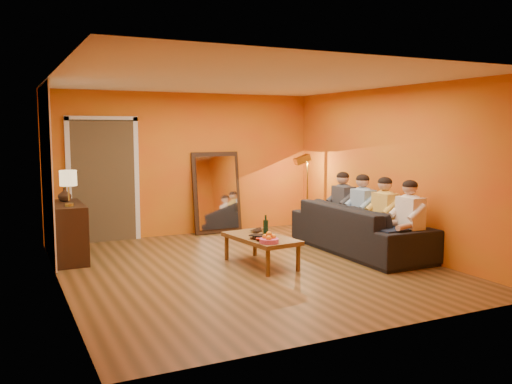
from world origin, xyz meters
name	(u,v)px	position (x,y,z in m)	size (l,w,h in m)	color
room_shell	(238,174)	(0.00, 0.37, 1.30)	(5.00, 5.50, 2.60)	brown
white_accent	(47,173)	(-2.48, 1.75, 1.30)	(0.02, 1.90, 2.58)	white
doorway_recess	(102,181)	(-1.50, 2.83, 1.05)	(1.06, 0.30, 2.10)	#3F2D19
door_jamb_left	(69,183)	(-2.07, 2.71, 1.05)	(0.08, 0.06, 2.20)	white
door_jamb_right	(137,180)	(-0.93, 2.71, 1.05)	(0.08, 0.06, 2.20)	white
door_header	(102,118)	(-1.50, 2.71, 2.12)	(1.22, 0.06, 0.08)	white
mirror_frame	(217,192)	(0.55, 2.63, 0.76)	(0.92, 0.06, 1.52)	#311C10
mirror_glass	(217,193)	(0.55, 2.59, 0.76)	(0.78, 0.02, 1.36)	white
sideboard	(68,232)	(-2.24, 1.55, 0.42)	(0.44, 1.18, 0.85)	#311C10
table_lamp	(69,188)	(-2.24, 1.25, 1.10)	(0.24, 0.24, 0.51)	beige
sofa	(360,228)	(2.00, 0.13, 0.38)	(1.02, 2.60, 0.76)	black
coffee_table	(261,251)	(0.20, 0.03, 0.21)	(0.62, 1.22, 0.42)	brown
floor_lamp	(307,194)	(2.10, 1.91, 0.72)	(0.30, 0.24, 1.44)	#B29734
dog	(372,238)	(1.82, -0.42, 0.34)	(0.37, 0.58, 0.68)	#A86F4C
person_far_left	(410,223)	(2.13, -0.87, 0.61)	(0.70, 0.44, 1.22)	white
person_mid_left	(385,217)	(2.13, -0.32, 0.61)	(0.70, 0.44, 1.22)	gold
person_mid_right	(363,212)	(2.13, 0.23, 0.61)	(0.70, 0.44, 1.22)	#82A4C9
person_far_right	(343,208)	(2.13, 0.78, 0.61)	(0.70, 0.44, 1.22)	#38383D
fruit_bowl	(269,237)	(0.10, -0.42, 0.50)	(0.26, 0.26, 0.16)	#D84C7C
wine_bottle	(266,226)	(0.25, -0.02, 0.58)	(0.07, 0.07, 0.31)	black
tumbler	(265,231)	(0.32, 0.15, 0.47)	(0.11, 0.11, 0.10)	#B27F3F
laptop	(261,230)	(0.38, 0.38, 0.43)	(0.34, 0.22, 0.03)	black
book_lower	(256,239)	(0.02, -0.17, 0.43)	(0.17, 0.23, 0.02)	#311C10
book_mid	(256,238)	(0.03, -0.16, 0.45)	(0.18, 0.24, 0.02)	#AC2313
book_upper	(256,237)	(0.02, -0.18, 0.47)	(0.17, 0.23, 0.02)	black
vase	(65,195)	(-2.24, 1.80, 0.95)	(0.20, 0.20, 0.21)	#311C10
flowers	(64,178)	(-2.24, 1.80, 1.21)	(0.17, 0.17, 0.48)	#AC2313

